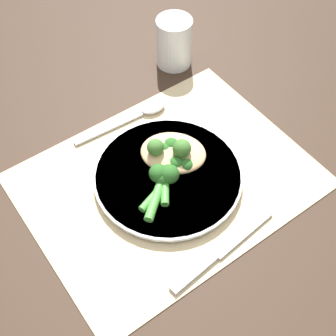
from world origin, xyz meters
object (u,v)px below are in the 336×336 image
(broccoli_stalk_rear, at_px, (168,156))
(broccoli_stalk_left, at_px, (176,172))
(plate, at_px, (168,176))
(chicken_fillet, at_px, (173,153))
(broccoli_stalk_front, at_px, (162,178))
(knife, at_px, (221,250))
(water_glass, at_px, (174,42))
(spoon, at_px, (142,112))

(broccoli_stalk_rear, height_order, broccoli_stalk_left, broccoli_stalk_rear)
(broccoli_stalk_left, bearing_deg, plate, -166.03)
(chicken_fillet, bearing_deg, broccoli_stalk_front, 34.89)
(plate, relative_size, knife, 1.21)
(plate, height_order, broccoli_stalk_left, broccoli_stalk_left)
(plate, bearing_deg, knife, 85.23)
(plate, distance_m, chicken_fillet, 0.04)
(broccoli_stalk_front, height_order, knife, broccoli_stalk_front)
(chicken_fillet, bearing_deg, broccoli_stalk_left, 59.89)
(broccoli_stalk_rear, bearing_deg, plate, -88.45)
(knife, bearing_deg, plate, 169.75)
(broccoli_stalk_front, bearing_deg, broccoli_stalk_left, 47.71)
(plate, relative_size, chicken_fillet, 1.76)
(chicken_fillet, distance_m, broccoli_stalk_left, 0.04)
(plate, bearing_deg, water_glass, -128.20)
(broccoli_stalk_rear, height_order, broccoli_stalk_front, broccoli_stalk_front)
(broccoli_stalk_rear, distance_m, knife, 0.18)
(knife, bearing_deg, broccoli_stalk_front, 177.12)
(broccoli_stalk_rear, xyz_separation_m, knife, (0.03, 0.17, -0.02))
(spoon, height_order, water_glass, water_glass)
(chicken_fillet, height_order, broccoli_stalk_front, broccoli_stalk_front)
(broccoli_stalk_front, height_order, water_glass, water_glass)
(plate, xyz_separation_m, chicken_fillet, (-0.03, -0.02, 0.02))
(broccoli_stalk_rear, relative_size, water_glass, 1.01)
(broccoli_stalk_left, relative_size, water_glass, 1.18)
(broccoli_stalk_front, xyz_separation_m, knife, (-0.01, 0.14, -0.03))
(knife, xyz_separation_m, spoon, (-0.06, -0.30, 0.00))
(chicken_fillet, relative_size, water_glass, 1.39)
(plate, bearing_deg, broccoli_stalk_rear, -124.36)
(broccoli_stalk_left, bearing_deg, broccoli_stalk_front, -111.60)
(broccoli_stalk_front, bearing_deg, chicken_fillet, 85.78)
(chicken_fillet, bearing_deg, water_glass, -126.62)
(plate, xyz_separation_m, broccoli_stalk_rear, (-0.01, -0.02, 0.02))
(broccoli_stalk_rear, distance_m, spoon, 0.13)
(plate, xyz_separation_m, broccoli_stalk_front, (0.02, 0.01, 0.02))
(broccoli_stalk_left, bearing_deg, broccoli_stalk_rear, 148.51)
(knife, relative_size, water_glass, 2.02)
(spoon, bearing_deg, knife, -8.22)
(knife, height_order, spoon, spoon)
(broccoli_stalk_rear, xyz_separation_m, broccoli_stalk_left, (0.01, 0.03, -0.00))
(broccoli_stalk_front, bearing_deg, knife, -36.50)
(plate, distance_m, water_glass, 0.30)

